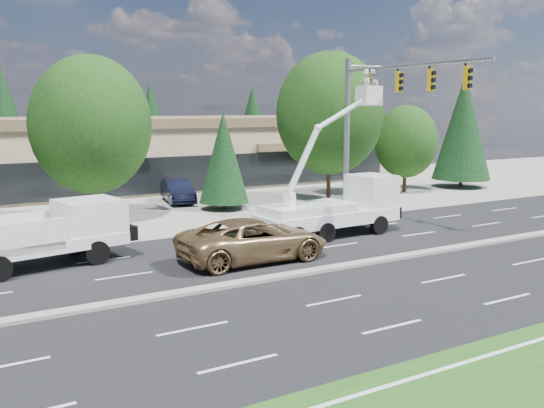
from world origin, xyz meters
TOP-DOWN VIEW (x-y plane):
  - ground at (0.00, 0.00)m, footprint 140.00×140.00m
  - concrete_apron at (0.00, 20.00)m, footprint 140.00×22.00m
  - road_median at (0.00, 0.00)m, footprint 120.00×0.55m
  - strip_mall at (0.00, 29.97)m, footprint 50.40×15.40m
  - tree_front_d at (-3.00, 15.00)m, footprint 6.56×6.56m
  - tree_front_e at (5.00, 15.00)m, footprint 3.08×3.08m
  - tree_front_f at (13.00, 15.00)m, footprint 7.24×7.24m
  - tree_front_g at (20.00, 15.00)m, footprint 4.67×4.67m
  - tree_front_h at (26.00, 15.00)m, footprint 4.53×4.53m
  - tree_back_b at (-4.00, 42.00)m, footprint 5.13×5.13m
  - tree_back_c at (10.00, 42.00)m, footprint 4.52×4.52m
  - tree_back_d at (22.00, 42.00)m, footprint 4.50×4.50m
  - signal_mast at (10.03, 7.04)m, footprint 2.76×10.16m
  - utility_pickup at (-6.93, 6.29)m, footprint 6.84×3.50m
  - bucket_truck at (6.56, 5.19)m, footprint 7.73×2.71m
  - traffic_cone_b at (-1.20, 4.22)m, footprint 0.40×0.40m
  - traffic_cone_c at (1.52, 4.24)m, footprint 0.40×0.40m
  - minivan at (0.31, 2.80)m, footprint 6.35×2.99m
  - parked_car_east at (3.54, 19.01)m, footprint 2.47×4.88m

SIDE VIEW (x-z plane):
  - ground at x=0.00m, z-range 0.00..0.00m
  - concrete_apron at x=0.00m, z-range 0.00..0.01m
  - road_median at x=0.00m, z-range 0.00..0.12m
  - traffic_cone_b at x=-1.20m, z-range -0.01..0.69m
  - traffic_cone_c at x=1.52m, z-range -0.01..0.69m
  - parked_car_east at x=3.54m, z-range 0.00..1.53m
  - minivan at x=0.31m, z-range 0.00..1.76m
  - utility_pickup at x=-6.93m, z-range -0.22..2.28m
  - bucket_truck at x=6.56m, z-range -2.30..5.83m
  - strip_mall at x=0.00m, z-range 0.08..5.58m
  - tree_front_e at x=5.00m, z-range 0.22..6.29m
  - tree_front_g at x=20.00m, z-range 0.55..7.03m
  - tree_back_d at x=22.00m, z-range 0.32..9.20m
  - tree_back_c at x=10.00m, z-range 0.32..9.23m
  - tree_front_h at x=26.00m, z-range 0.33..9.25m
  - tree_front_d at x=-3.00m, z-range 0.78..9.88m
  - tree_back_b at x=-4.00m, z-range 0.37..10.48m
  - tree_front_f at x=13.00m, z-range 0.86..10.90m
  - signal_mast at x=10.03m, z-range 1.56..10.56m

